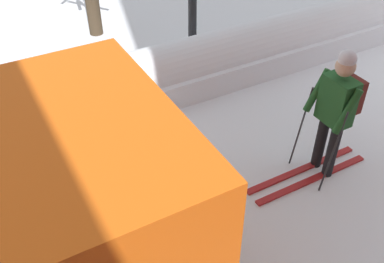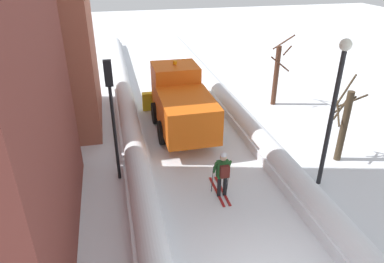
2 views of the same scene
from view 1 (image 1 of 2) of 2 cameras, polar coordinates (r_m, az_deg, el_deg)
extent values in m
cylinder|color=black|center=(6.05, 17.52, -2.37)|extent=(0.14, 0.14, 0.82)
cylinder|color=black|center=(6.16, 16.15, -1.23)|extent=(0.14, 0.14, 0.82)
cube|color=#1E5123|center=(5.69, 18.12, 3.78)|extent=(0.42, 0.26, 0.62)
cube|color=#591E19|center=(5.82, 19.66, 4.57)|extent=(0.32, 0.16, 0.44)
sphere|color=tan|center=(5.46, 19.08, 7.86)|extent=(0.24, 0.24, 0.24)
sphere|color=silver|center=(5.41, 19.29, 8.77)|extent=(0.22, 0.22, 0.22)
cylinder|color=#1E5123|center=(5.47, 19.28, 2.41)|extent=(0.09, 0.33, 0.56)
cylinder|color=#1E5123|center=(5.76, 15.71, 5.08)|extent=(0.09, 0.33, 0.56)
cube|color=maroon|center=(6.16, 15.16, -5.93)|extent=(0.09, 1.80, 0.03)
cube|color=maroon|center=(6.27, 13.85, -4.74)|extent=(0.09, 1.80, 0.03)
cylinder|color=#262628|center=(5.71, 17.57, -2.70)|extent=(0.02, 0.19, 1.19)
cylinder|color=#262628|center=(6.02, 13.73, 0.51)|extent=(0.02, 0.19, 1.19)
camera|label=2|loc=(13.96, 77.45, 28.93)|focal=32.91mm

